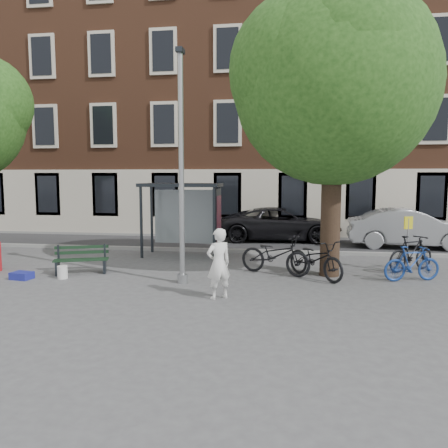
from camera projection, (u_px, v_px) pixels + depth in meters
name	position (u px, v px, depth m)	size (l,w,h in m)	color
ground	(183.00, 283.00, 11.76)	(90.00, 90.00, 0.00)	#4C4C4F
road	(221.00, 244.00, 18.65)	(40.00, 4.00, 0.01)	#28282B
curb_near	(214.00, 250.00, 16.67)	(40.00, 0.25, 0.12)	gray
curb_far	(228.00, 236.00, 20.61)	(40.00, 0.25, 0.12)	gray
building_row	(238.00, 100.00, 23.80)	(30.00, 8.00, 14.00)	brown
lamppost	(181.00, 179.00, 11.46)	(0.28, 0.35, 6.11)	#9EA0A3
tree_right	(335.00, 75.00, 11.95)	(5.76, 5.60, 8.20)	black
bus_shelter	(193.00, 203.00, 15.68)	(2.85, 1.45, 2.62)	#1E2328
painter	(219.00, 264.00, 10.16)	(0.61, 0.40, 1.67)	white
bench	(81.00, 261.00, 12.91)	(1.62, 0.98, 0.80)	#1E2328
bike_a	(275.00, 255.00, 12.78)	(0.76, 2.18, 1.14)	black
bike_b	(412.00, 264.00, 11.92)	(0.46, 1.63, 0.98)	navy
bike_c	(316.00, 259.00, 12.28)	(0.73, 2.11, 1.11)	black
bike_d	(411.00, 253.00, 13.18)	(0.52, 1.83, 1.10)	black
car_dark	(280.00, 224.00, 19.59)	(2.47, 5.35, 1.49)	black
car_silver	(410.00, 228.00, 17.52)	(1.67, 4.78, 1.58)	#929499
blue_crate	(22.00, 276.00, 12.19)	(0.55, 0.40, 0.20)	navy
bucket_b	(62.00, 272.00, 12.25)	(0.28, 0.28, 0.36)	silver
notice_sign	(408.00, 233.00, 13.07)	(0.28, 0.13, 1.67)	#9EA0A3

